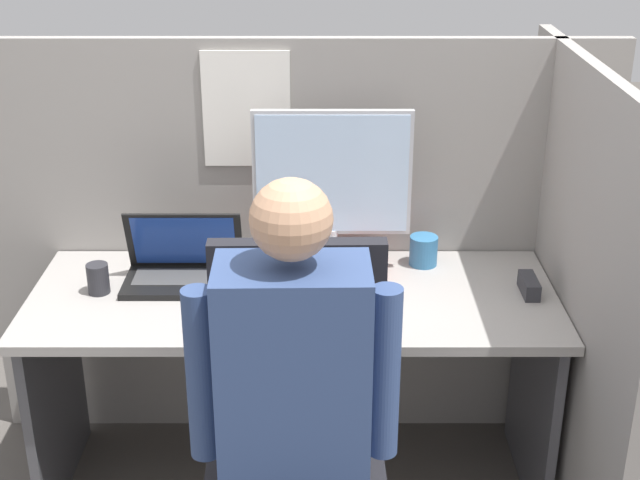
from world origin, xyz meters
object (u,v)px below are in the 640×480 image
paper_box (336,261)px  person (296,426)px  laptop (188,269)px  carrot_toy (331,311)px  monitor (336,180)px  stapler (533,286)px  pen_cup (102,278)px  office_chair (300,458)px  coffee_mug (427,251)px

paper_box → person: person is taller
laptop → carrot_toy: bearing=-27.5°
monitor → laptop: (-0.46, -0.10, -0.26)m
person → laptop: bearing=112.9°
carrot_toy → stapler: bearing=14.1°
monitor → pen_cup: 0.78m
laptop → pen_cup: 0.26m
carrot_toy → office_chair: size_ratio=0.15×
monitor → laptop: bearing=-167.9°
stapler → person: 1.06m
carrot_toy → person: bearing=-97.3°
carrot_toy → pen_cup: size_ratio=1.68×
office_chair → pen_cup: size_ratio=11.45×
stapler → person: size_ratio=0.10×
laptop → person: 0.94m
paper_box → carrot_toy: bearing=-93.1°
office_chair → coffee_mug: size_ratio=11.00×
person → pen_cup: (-0.62, 0.79, -0.02)m
laptop → office_chair: 0.81m
monitor → stapler: monitor is taller
stapler → monitor: bearing=163.6°
pen_cup → monitor: bearing=13.5°
paper_box → monitor: monitor is taller
laptop → coffee_mug: (0.76, 0.13, 0.00)m
paper_box → person: (-0.10, -0.96, 0.04)m
pen_cup → person: bearing=-52.2°
paper_box → office_chair: office_chair is taller
stapler → office_chair: bearing=-138.2°
stapler → coffee_mug: bearing=145.3°
stapler → paper_box: bearing=163.9°
laptop → coffee_mug: size_ratio=3.70×
carrot_toy → coffee_mug: coffee_mug is taller
paper_box → coffee_mug: coffee_mug is taller
stapler → office_chair: (-0.70, -0.62, -0.17)m
paper_box → pen_cup: size_ratio=3.15×
laptop → pen_cup: size_ratio=3.86×
person → paper_box: bearing=84.2°
laptop → pen_cup: (-0.25, -0.07, 0.00)m
carrot_toy → coffee_mug: bearing=49.0°
stapler → pen_cup: 1.32m
laptop → coffee_mug: laptop is taller
monitor → pen_cup: size_ratio=5.24×
carrot_toy → monitor: bearing=87.0°
stapler → pen_cup: pen_cup is taller
paper_box → coffee_mug: (0.30, 0.04, 0.02)m
coffee_mug → monitor: bearing=-173.9°
monitor → carrot_toy: 0.44m
paper_box → pen_cup: 0.73m
carrot_toy → office_chair: bearing=-99.5°
stapler → office_chair: office_chair is taller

